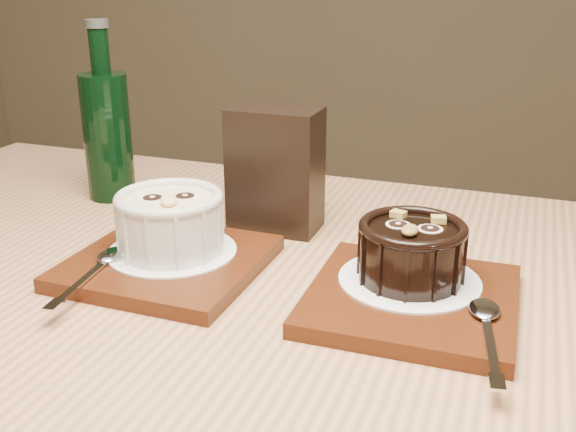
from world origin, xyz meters
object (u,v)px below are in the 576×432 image
tray_right (412,300)px  table (249,389)px  ramekin_dark (412,249)px  green_bottle (107,131)px  tray_left (168,263)px  condiment_stand (275,170)px  ramekin_white (170,219)px

tray_right → table: bearing=-167.8°
tray_right → ramekin_dark: 0.05m
table → ramekin_dark: bearing=21.0°
green_bottle → tray_left: bearing=-49.8°
table → tray_right: bearing=12.2°
table → ramekin_dark: 0.20m
table → ramekin_dark: ramekin_dark is taller
condiment_stand → green_bottle: green_bottle is taller
tray_right → tray_left: bearing=175.2°
tray_left → ramekin_white: 0.04m
tray_left → ramekin_dark: (0.24, 0.00, 0.04)m
ramekin_white → condiment_stand: condiment_stand is taller
ramekin_dark → green_bottle: green_bottle is taller
ramekin_white → tray_right: ramekin_white is taller
tray_left → condiment_stand: condiment_stand is taller
ramekin_white → green_bottle: size_ratio=0.48×
tray_left → tray_right: (0.24, -0.02, 0.00)m
tray_right → ramekin_dark: bearing=100.8°
green_bottle → table: bearing=-43.0°
table → green_bottle: 0.40m
ramekin_dark → condiment_stand: bearing=147.8°
tray_right → green_bottle: bearing=152.3°
ramekin_dark → condiment_stand: (-0.16, 0.13, 0.02)m
table → tray_left: size_ratio=7.09×
tray_right → green_bottle: (-0.40, 0.21, 0.08)m
table → ramekin_white: ramekin_white is taller
tray_left → green_bottle: 0.26m
ramekin_white → tray_left: bearing=-115.0°
table → tray_left: 0.15m
ramekin_dark → table: bearing=-151.8°
table → tray_right: size_ratio=7.09×
ramekin_dark → green_bottle: bearing=161.9°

